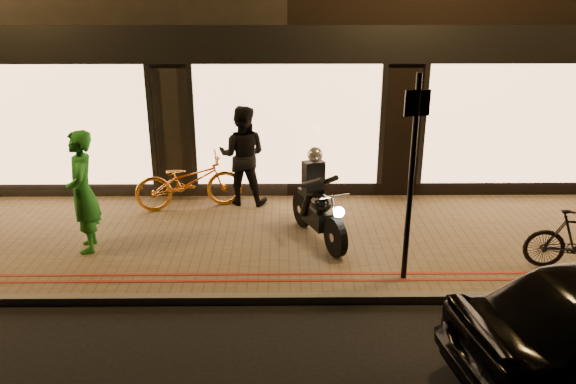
# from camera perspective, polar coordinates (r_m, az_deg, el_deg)

# --- Properties ---
(ground) EXTENTS (90.00, 90.00, 0.00)m
(ground) POSITION_cam_1_polar(r_m,az_deg,el_deg) (7.98, 0.21, -11.33)
(ground) COLOR black
(ground) RESTS_ON ground
(sidewalk) EXTENTS (50.00, 4.00, 0.12)m
(sidewalk) POSITION_cam_1_polar(r_m,az_deg,el_deg) (9.72, 0.05, -4.85)
(sidewalk) COLOR brown
(sidewalk) RESTS_ON ground
(kerb_stone) EXTENTS (50.00, 0.14, 0.12)m
(kerb_stone) POSITION_cam_1_polar(r_m,az_deg,el_deg) (7.99, 0.20, -10.77)
(kerb_stone) COLOR #59544C
(kerb_stone) RESTS_ON ground
(red_kerb_lines) EXTENTS (50.00, 0.26, 0.01)m
(red_kerb_lines) POSITION_cam_1_polar(r_m,az_deg,el_deg) (8.39, 0.16, -8.65)
(red_kerb_lines) COLOR maroon
(red_kerb_lines) RESTS_ON sidewalk
(motorcycle) EXTENTS (0.88, 1.85, 1.59)m
(motorcycle) POSITION_cam_1_polar(r_m,az_deg,el_deg) (9.39, 3.01, -1.33)
(motorcycle) COLOR black
(motorcycle) RESTS_ON sidewalk
(sign_post) EXTENTS (0.35, 0.09, 3.00)m
(sign_post) POSITION_cam_1_polar(r_m,az_deg,el_deg) (7.92, 12.48, 2.26)
(sign_post) COLOR black
(sign_post) RESTS_ON sidewalk
(bicycle_gold) EXTENTS (2.16, 1.20, 1.07)m
(bicycle_gold) POSITION_cam_1_polar(r_m,az_deg,el_deg) (10.92, -10.02, 1.08)
(bicycle_gold) COLOR orange
(bicycle_gold) RESTS_ON sidewalk
(person_green) EXTENTS (0.65, 0.82, 1.98)m
(person_green) POSITION_cam_1_polar(r_m,az_deg,el_deg) (9.45, -20.14, 0.01)
(person_green) COLOR #1F7522
(person_green) RESTS_ON sidewalk
(person_dark) EXTENTS (1.03, 0.85, 1.95)m
(person_dark) POSITION_cam_1_polar(r_m,az_deg,el_deg) (10.92, -4.64, 3.73)
(person_dark) COLOR black
(person_dark) RESTS_ON sidewalk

